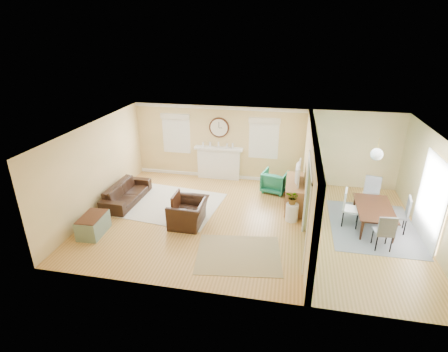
{
  "coord_description": "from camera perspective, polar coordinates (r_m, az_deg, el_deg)",
  "views": [
    {
      "loc": [
        0.94,
        -8.48,
        4.98
      ],
      "look_at": [
        -0.8,
        0.3,
        1.2
      ],
      "focal_mm": 28.0,
      "sensor_mm": 36.0,
      "label": 1
    }
  ],
  "objects": [
    {
      "name": "green_chair",
      "position": [
        11.59,
        8.26,
        -0.88
      ],
      "size": [
        0.92,
        0.93,
        0.71
      ],
      "primitive_type": "imported",
      "rotation": [
        0.0,
        0.0,
        2.9
      ],
      "color": "#1A704E",
      "rests_on": "floor"
    },
    {
      "name": "wall_clock",
      "position": [
        12.11,
        -0.8,
        7.92
      ],
      "size": [
        0.7,
        0.07,
        0.7
      ],
      "color": "#452415",
      "rests_on": "wall_back"
    },
    {
      "name": "dining_chair_w",
      "position": [
        10.01,
        20.16,
        -4.55
      ],
      "size": [
        0.53,
        0.53,
        1.02
      ],
      "color": "white",
      "rests_on": "floor"
    },
    {
      "name": "dining_chair_e",
      "position": [
        10.24,
        26.73,
        -5.14
      ],
      "size": [
        0.52,
        0.52,
        1.0
      ],
      "color": "gray",
      "rests_on": "floor"
    },
    {
      "name": "pendant",
      "position": [
        9.16,
        23.66,
        3.26
      ],
      "size": [
        0.3,
        0.3,
        0.55
      ],
      "color": "gold",
      "rests_on": "ceiling"
    },
    {
      "name": "partition",
      "position": [
        9.5,
        13.79,
        -0.22
      ],
      "size": [
        0.17,
        6.0,
        2.6
      ],
      "color": "tan",
      "rests_on": "ground"
    },
    {
      "name": "wall_front",
      "position": [
        6.67,
        1.25,
        -10.61
      ],
      "size": [
        9.0,
        0.02,
        2.6
      ],
      "primitive_type": "cube",
      "color": "tan",
      "rests_on": "ground"
    },
    {
      "name": "dining_chair_s",
      "position": [
        9.31,
        24.66,
        -7.75
      ],
      "size": [
        0.46,
        0.46,
        0.95
      ],
      "color": "gray",
      "rests_on": "floor"
    },
    {
      "name": "garden_stool",
      "position": [
        9.97,
        11.02,
        -5.84
      ],
      "size": [
        0.35,
        0.35,
        0.51
      ],
      "primitive_type": "cylinder",
      "color": "white",
      "rests_on": "floor"
    },
    {
      "name": "potted_plant",
      "position": [
        9.77,
        11.22,
        -3.49
      ],
      "size": [
        0.47,
        0.46,
        0.4
      ],
      "primitive_type": "imported",
      "rotation": [
        0.0,
        0.0,
        5.72
      ],
      "color": "#337F33",
      "rests_on": "garden_stool"
    },
    {
      "name": "window_left",
      "position": [
        12.55,
        -7.81,
        7.34
      ],
      "size": [
        1.05,
        0.13,
        1.42
      ],
      "color": "white",
      "rests_on": "wall_back"
    },
    {
      "name": "rug_jute",
      "position": [
        8.56,
        2.39,
        -12.67
      ],
      "size": [
        2.18,
        1.88,
        0.01
      ],
      "primitive_type": "cube",
      "rotation": [
        0.0,
        0.0,
        0.14
      ],
      "color": "tan",
      "rests_on": "floor"
    },
    {
      "name": "sofa",
      "position": [
        11.23,
        -15.62,
        -2.67
      ],
      "size": [
        0.85,
        2.03,
        0.59
      ],
      "primitive_type": "imported",
      "rotation": [
        0.0,
        0.0,
        1.54
      ],
      "color": "black",
      "rests_on": "floor"
    },
    {
      "name": "wall_back",
      "position": [
        12.09,
        6.24,
        5.04
      ],
      "size": [
        9.0,
        0.02,
        2.6
      ],
      "primitive_type": "cube",
      "color": "tan",
      "rests_on": "ground"
    },
    {
      "name": "trunk",
      "position": [
        9.81,
        -20.58,
        -7.48
      ],
      "size": [
        0.6,
        0.93,
        0.52
      ],
      "color": "slate",
      "rests_on": "floor"
    },
    {
      "name": "dining_chair_n",
      "position": [
        11.07,
        22.95,
        -2.35
      ],
      "size": [
        0.54,
        0.54,
        1.01
      ],
      "color": "gray",
      "rests_on": "floor"
    },
    {
      "name": "rug_grey",
      "position": [
        10.44,
        23.05,
        -7.57
      ],
      "size": [
        2.22,
        2.77,
        0.01
      ],
      "primitive_type": "cube",
      "color": "gray",
      "rests_on": "floor"
    },
    {
      "name": "fireplace",
      "position": [
        12.42,
        -0.85,
        2.22
      ],
      "size": [
        1.7,
        0.3,
        1.17
      ],
      "color": "white",
      "rests_on": "ground"
    },
    {
      "name": "floor",
      "position": [
        9.88,
        4.25,
        -7.45
      ],
      "size": [
        9.0,
        9.0,
        0.0
      ],
      "primitive_type": "plane",
      "color": "#A77535",
      "rests_on": "ground"
    },
    {
      "name": "wall_right",
      "position": [
        9.9,
        31.3,
        -2.45
      ],
      "size": [
        0.02,
        6.0,
        2.6
      ],
      "primitive_type": "cube",
      "color": "tan",
      "rests_on": "ground"
    },
    {
      "name": "window_right",
      "position": [
        11.94,
        6.53,
        6.59
      ],
      "size": [
        1.05,
        0.13,
        1.42
      ],
      "color": "white",
      "rests_on": "wall_back"
    },
    {
      "name": "ceiling",
      "position": [
        8.86,
        4.74,
        7.23
      ],
      "size": [
        9.0,
        6.0,
        0.02
      ],
      "primitive_type": "cube",
      "color": "white",
      "rests_on": "wall_back"
    },
    {
      "name": "tv",
      "position": [
        10.46,
        11.61,
        0.55
      ],
      "size": [
        0.18,
        1.01,
        0.58
      ],
      "primitive_type": "imported",
      "rotation": [
        0.0,
        0.0,
        1.53
      ],
      "color": "black",
      "rests_on": "credenza"
    },
    {
      "name": "credenza",
      "position": [
        10.73,
        11.42,
        -2.85
      ],
      "size": [
        0.54,
        1.6,
        0.8
      ],
      "color": "olive",
      "rests_on": "floor"
    },
    {
      "name": "eames_chair",
      "position": [
        9.62,
        -5.79,
        -5.97
      ],
      "size": [
        0.95,
        1.09,
        0.7
      ],
      "primitive_type": "imported",
      "rotation": [
        0.0,
        0.0,
        -1.58
      ],
      "color": "black",
      "rests_on": "floor"
    },
    {
      "name": "wall_left",
      "position": [
        10.72,
        -20.12,
        1.38
      ],
      "size": [
        0.02,
        6.0,
        2.6
      ],
      "primitive_type": "cube",
      "color": "tan",
      "rests_on": "ground"
    },
    {
      "name": "french_doors",
      "position": [
        9.96,
        30.82,
        -3.47
      ],
      "size": [
        0.06,
        1.7,
        2.2
      ],
      "color": "white",
      "rests_on": "ground"
    },
    {
      "name": "rug_cream",
      "position": [
        10.86,
        -8.5,
        -4.62
      ],
      "size": [
        3.07,
        2.75,
        0.01
      ],
      "primitive_type": "cube",
      "rotation": [
        0.0,
        0.0,
        -0.12
      ],
      "color": "beige",
      "rests_on": "floor"
    },
    {
      "name": "dining_table",
      "position": [
        10.31,
        23.3,
        -6.18
      ],
      "size": [
        0.97,
        1.7,
        0.59
      ],
      "primitive_type": "imported",
      "rotation": [
        0.0,
        0.0,
        1.55
      ],
      "color": "#452415",
      "rests_on": "floor"
    }
  ]
}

